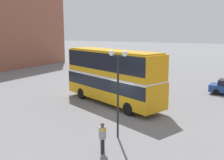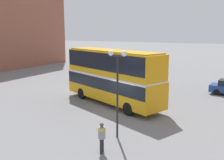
% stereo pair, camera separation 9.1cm
% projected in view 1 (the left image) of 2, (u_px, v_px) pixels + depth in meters
% --- Properties ---
extents(ground_plane, '(240.00, 240.00, 0.00)m').
position_uv_depth(ground_plane, '(122.00, 113.00, 20.37)').
color(ground_plane, slate).
extents(double_decker_bus, '(10.49, 6.22, 4.69)m').
position_uv_depth(double_decker_bus, '(112.00, 73.00, 22.51)').
color(double_decker_bus, gold).
rests_on(double_decker_bus, ground_plane).
extents(pedestrian_foreground, '(0.50, 0.50, 1.65)m').
position_uv_depth(pedestrian_foreground, '(102.00, 134.00, 13.56)').
color(pedestrian_foreground, '#232328').
rests_on(pedestrian_foreground, ground_plane).
extents(street_lamp_twin_globe, '(1.17, 0.33, 5.21)m').
position_uv_depth(street_lamp_twin_globe, '(118.00, 75.00, 15.07)').
color(street_lamp_twin_globe, black).
rests_on(street_lamp_twin_globe, ground_plane).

